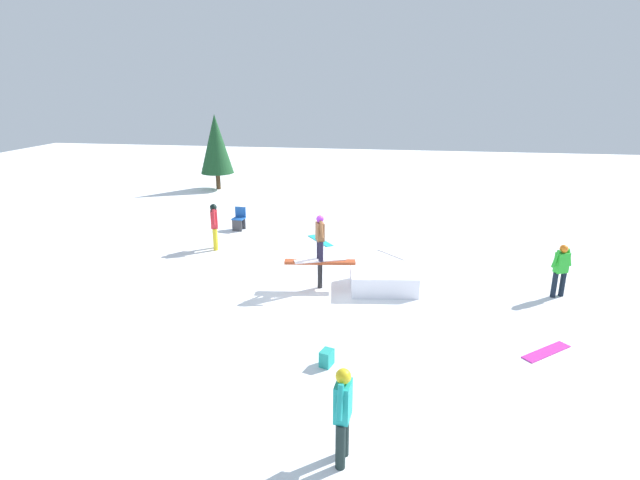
{
  "coord_description": "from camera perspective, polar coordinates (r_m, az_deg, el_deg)",
  "views": [
    {
      "loc": [
        -2.06,
        12.82,
        5.56
      ],
      "look_at": [
        0.0,
        0.0,
        1.41
      ],
      "focal_mm": 28.0,
      "sensor_mm": 36.0,
      "label": 1
    }
  ],
  "objects": [
    {
      "name": "ground_plane",
      "position": [
        14.12,
        0.0,
        -5.45
      ],
      "size": [
        60.0,
        60.0,
        0.0
      ],
      "primitive_type": "plane",
      "color": "white"
    },
    {
      "name": "rail_feature",
      "position": [
        13.87,
        0.0,
        -2.91
      ],
      "size": [
        1.99,
        0.54,
        0.81
      ],
      "rotation": [
        0.0,
        0.0,
        0.13
      ],
      "color": "black",
      "rests_on": "ground"
    },
    {
      "name": "snow_kicker_ramp",
      "position": [
        14.08,
        7.22,
        -4.44
      ],
      "size": [
        1.98,
        1.72,
        0.56
      ],
      "primitive_type": "cube",
      "rotation": [
        0.0,
        0.0,
        0.13
      ],
      "color": "white",
      "rests_on": "ground"
    },
    {
      "name": "main_rider_on_rail",
      "position": [
        13.62,
        0.0,
        0.11
      ],
      "size": [
        1.44,
        0.77,
        1.3
      ],
      "rotation": [
        0.0,
        0.0,
        0.36
      ],
      "color": "white",
      "rests_on": "rail_feature"
    },
    {
      "name": "bystander_teal",
      "position": [
        7.81,
        2.62,
        -18.91
      ],
      "size": [
        0.25,
        0.67,
        1.61
      ],
      "rotation": [
        0.0,
        0.0,
        1.48
      ],
      "color": "#1B2A29",
      "rests_on": "ground"
    },
    {
      "name": "bystander_green",
      "position": [
        14.73,
        25.83,
        -2.88
      ],
      "size": [
        0.61,
        0.35,
        1.47
      ],
      "rotation": [
        0.0,
        0.0,
        0.44
      ],
      "color": "black",
      "rests_on": "ground"
    },
    {
      "name": "bystander_red",
      "position": [
        17.42,
        -11.98,
        1.81
      ],
      "size": [
        0.33,
        0.66,
        1.6
      ],
      "rotation": [
        0.0,
        0.0,
        1.91
      ],
      "color": "yellow",
      "rests_on": "ground"
    },
    {
      "name": "loose_snowboard_white",
      "position": [
        16.93,
        8.38,
        -1.6
      ],
      "size": [
        1.12,
        1.13,
        0.02
      ],
      "primitive_type": "cube",
      "rotation": [
        0.0,
        0.0,
        2.35
      ],
      "color": "white",
      "rests_on": "ground"
    },
    {
      "name": "loose_snowboard_cyan",
      "position": [
        18.16,
        0.02,
        -0.06
      ],
      "size": [
        1.12,
        1.36,
        0.02
      ],
      "primitive_type": "cube",
      "rotation": [
        0.0,
        0.0,
        5.35
      ],
      "color": "#1FC2C5",
      "rests_on": "ground"
    },
    {
      "name": "loose_snowboard_magenta",
      "position": [
        12.0,
        24.45,
        -11.55
      ],
      "size": [
        1.18,
        1.06,
        0.02
      ],
      "primitive_type": "cube",
      "rotation": [
        0.0,
        0.0,
        3.84
      ],
      "color": "#C72A9C",
      "rests_on": "ground"
    },
    {
      "name": "folding_chair",
      "position": [
        19.69,
        -9.22,
        2.35
      ],
      "size": [
        0.49,
        0.49,
        0.88
      ],
      "rotation": [
        0.0,
        0.0,
        3.03
      ],
      "color": "#3F3F44",
      "rests_on": "ground"
    },
    {
      "name": "backpack_on_snow",
      "position": [
        10.45,
        0.77,
        -13.33
      ],
      "size": [
        0.3,
        0.35,
        0.34
      ],
      "primitive_type": "cube",
      "rotation": [
        0.0,
        0.0,
        1.26
      ],
      "color": "teal",
      "rests_on": "ground"
    },
    {
      "name": "pine_tree_near",
      "position": [
        27.2,
        -11.81,
        10.68
      ],
      "size": [
        1.73,
        1.73,
        3.94
      ],
      "color": "#4C331E",
      "rests_on": "ground"
    }
  ]
}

